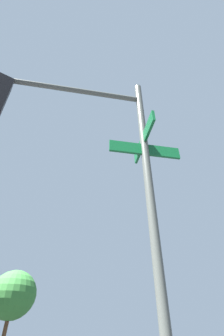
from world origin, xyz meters
The scene contains 2 objects.
traffic_signal_near centered at (-6.98, -5.62, 3.84)m, with size 1.51×2.93×5.46m.
street_tree centered at (8.31, -8.43, 4.01)m, with size 2.90×2.90×5.48m.
Camera 1 is at (-9.39, -4.79, 1.47)m, focal length 24.97 mm.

